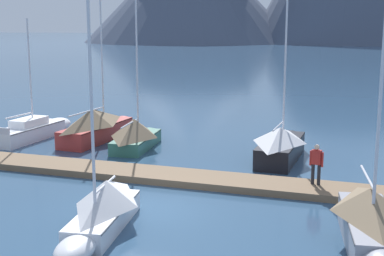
{
  "coord_description": "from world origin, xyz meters",
  "views": [
    {
      "loc": [
        6.89,
        -18.07,
        6.84
      ],
      "look_at": [
        0.0,
        6.0,
        2.0
      ],
      "focal_mm": 50.7,
      "sensor_mm": 36.0,
      "label": 1
    }
  ],
  "objects_px": {
    "sailboat_second_berth": "(97,125)",
    "sailboat_outer_slip": "(371,224)",
    "sailboat_nearest_berth": "(35,129)",
    "sailboat_far_berth": "(281,143)",
    "sailboat_mid_dock_starboard": "(102,209)",
    "sailboat_mid_dock_port": "(136,134)",
    "person_on_dock": "(316,162)"
  },
  "relations": [
    {
      "from": "sailboat_second_berth",
      "to": "sailboat_outer_slip",
      "type": "relative_size",
      "value": 1.1
    },
    {
      "from": "sailboat_nearest_berth",
      "to": "sailboat_far_berth",
      "type": "bearing_deg",
      "value": -4.36
    },
    {
      "from": "sailboat_far_berth",
      "to": "sailboat_outer_slip",
      "type": "distance_m",
      "value": 11.34
    },
    {
      "from": "sailboat_nearest_berth",
      "to": "sailboat_mid_dock_starboard",
      "type": "height_order",
      "value": "sailboat_mid_dock_starboard"
    },
    {
      "from": "sailboat_mid_dock_port",
      "to": "sailboat_mid_dock_starboard",
      "type": "height_order",
      "value": "sailboat_mid_dock_port"
    },
    {
      "from": "sailboat_mid_dock_port",
      "to": "sailboat_far_berth",
      "type": "bearing_deg",
      "value": -2.71
    },
    {
      "from": "sailboat_outer_slip",
      "to": "sailboat_far_berth",
      "type": "bearing_deg",
      "value": 110.55
    },
    {
      "from": "sailboat_nearest_berth",
      "to": "sailboat_mid_dock_starboard",
      "type": "bearing_deg",
      "value": -50.49
    },
    {
      "from": "sailboat_nearest_berth",
      "to": "sailboat_second_berth",
      "type": "xyz_separation_m",
      "value": [
        3.94,
        0.48,
        0.4
      ]
    },
    {
      "from": "sailboat_mid_dock_starboard",
      "to": "person_on_dock",
      "type": "xyz_separation_m",
      "value": [
        6.61,
        6.41,
        0.51
      ]
    },
    {
      "from": "sailboat_nearest_berth",
      "to": "sailboat_far_berth",
      "type": "relative_size",
      "value": 0.84
    },
    {
      "from": "sailboat_nearest_berth",
      "to": "sailboat_outer_slip",
      "type": "distance_m",
      "value": 22.32
    },
    {
      "from": "sailboat_mid_dock_starboard",
      "to": "person_on_dock",
      "type": "relative_size",
      "value": 4.61
    },
    {
      "from": "sailboat_nearest_berth",
      "to": "person_on_dock",
      "type": "xyz_separation_m",
      "value": [
        16.99,
        -6.18,
        0.72
      ]
    },
    {
      "from": "person_on_dock",
      "to": "sailboat_far_berth",
      "type": "bearing_deg",
      "value": 111.72
    },
    {
      "from": "sailboat_second_berth",
      "to": "sailboat_mid_dock_port",
      "type": "xyz_separation_m",
      "value": [
        2.97,
        -1.24,
        -0.12
      ]
    },
    {
      "from": "sailboat_nearest_berth",
      "to": "sailboat_mid_dock_starboard",
      "type": "distance_m",
      "value": 16.31
    },
    {
      "from": "sailboat_nearest_berth",
      "to": "sailboat_mid_dock_port",
      "type": "height_order",
      "value": "sailboat_mid_dock_port"
    },
    {
      "from": "sailboat_mid_dock_port",
      "to": "person_on_dock",
      "type": "xyz_separation_m",
      "value": [
        10.08,
        -5.42,
        0.44
      ]
    },
    {
      "from": "sailboat_mid_dock_starboard",
      "to": "sailboat_far_berth",
      "type": "height_order",
      "value": "sailboat_far_berth"
    },
    {
      "from": "sailboat_mid_dock_starboard",
      "to": "sailboat_far_berth",
      "type": "relative_size",
      "value": 0.92
    },
    {
      "from": "sailboat_mid_dock_port",
      "to": "sailboat_outer_slip",
      "type": "height_order",
      "value": "sailboat_mid_dock_port"
    },
    {
      "from": "sailboat_nearest_berth",
      "to": "person_on_dock",
      "type": "distance_m",
      "value": 18.09
    },
    {
      "from": "sailboat_outer_slip",
      "to": "sailboat_second_berth",
      "type": "bearing_deg",
      "value": 140.83
    },
    {
      "from": "sailboat_mid_dock_port",
      "to": "person_on_dock",
      "type": "distance_m",
      "value": 11.46
    },
    {
      "from": "sailboat_outer_slip",
      "to": "person_on_dock",
      "type": "height_order",
      "value": "sailboat_outer_slip"
    },
    {
      "from": "sailboat_nearest_berth",
      "to": "sailboat_mid_dock_port",
      "type": "distance_m",
      "value": 6.95
    },
    {
      "from": "sailboat_mid_dock_starboard",
      "to": "person_on_dock",
      "type": "bearing_deg",
      "value": 44.09
    },
    {
      "from": "sailboat_far_berth",
      "to": "sailboat_outer_slip",
      "type": "height_order",
      "value": "sailboat_far_berth"
    },
    {
      "from": "sailboat_second_berth",
      "to": "person_on_dock",
      "type": "height_order",
      "value": "sailboat_second_berth"
    },
    {
      "from": "sailboat_far_berth",
      "to": "sailboat_mid_dock_starboard",
      "type": "bearing_deg",
      "value": -111.94
    },
    {
      "from": "sailboat_nearest_berth",
      "to": "person_on_dock",
      "type": "bearing_deg",
      "value": -19.98
    }
  ]
}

